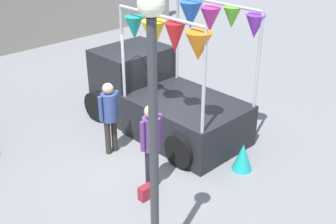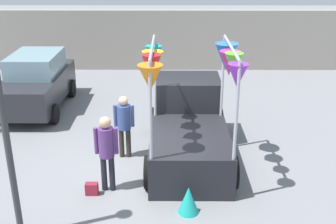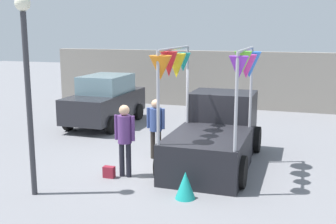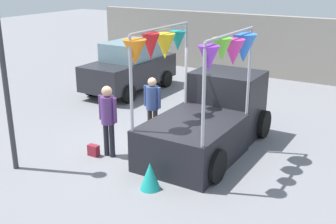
{
  "view_description": "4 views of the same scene",
  "coord_description": "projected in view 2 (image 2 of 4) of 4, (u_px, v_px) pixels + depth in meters",
  "views": [
    {
      "loc": [
        -5.59,
        -6.19,
        5.08
      ],
      "look_at": [
        -0.14,
        -0.54,
        1.19
      ],
      "focal_mm": 45.0,
      "sensor_mm": 36.0,
      "label": 1
    },
    {
      "loc": [
        0.37,
        -9.28,
        5.23
      ],
      "look_at": [
        0.32,
        -0.13,
        1.56
      ],
      "focal_mm": 45.0,
      "sensor_mm": 36.0,
      "label": 2
    },
    {
      "loc": [
        3.05,
        -10.11,
        3.58
      ],
      "look_at": [
        -0.12,
        -0.4,
        1.57
      ],
      "focal_mm": 45.0,
      "sensor_mm": 36.0,
      "label": 3
    },
    {
      "loc": [
        5.18,
        -8.46,
        4.4
      ],
      "look_at": [
        0.24,
        -0.32,
        1.18
      ],
      "focal_mm": 45.0,
      "sensor_mm": 36.0,
      "label": 4
    }
  ],
  "objects": [
    {
      "name": "person_customer",
      "position": [
        106.0,
        147.0,
        9.22
      ],
      "size": [
        0.53,
        0.34,
        1.8
      ],
      "color": "black",
      "rests_on": "ground"
    },
    {
      "name": "brick_boundary_wall",
      "position": [
        162.0,
        40.0,
        18.45
      ],
      "size": [
        18.0,
        0.36,
        2.6
      ],
      "primitive_type": "cube",
      "color": "gray",
      "rests_on": "ground"
    },
    {
      "name": "parked_car",
      "position": [
        37.0,
        82.0,
        14.02
      ],
      "size": [
        1.88,
        4.0,
        1.88
      ],
      "color": "#26262B",
      "rests_on": "ground"
    },
    {
      "name": "folded_kite_bundle_teal",
      "position": [
        188.0,
        200.0,
        8.7
      ],
      "size": [
        0.49,
        0.49,
        0.6
      ],
      "primitive_type": "cone",
      "rotation": [
        0.0,
        0.0,
        3.02
      ],
      "color": "teal",
      "rests_on": "ground"
    },
    {
      "name": "vendor_truck",
      "position": [
        188.0,
        121.0,
        10.97
      ],
      "size": [
        2.48,
        4.13,
        3.15
      ],
      "color": "black",
      "rests_on": "ground"
    },
    {
      "name": "street_lamp",
      "position": [
        1.0,
        103.0,
        7.06
      ],
      "size": [
        0.32,
        0.32,
        4.25
      ],
      "color": "#333338",
      "rests_on": "ground"
    },
    {
      "name": "handbag",
      "position": [
        92.0,
        189.0,
        9.39
      ],
      "size": [
        0.28,
        0.16,
        0.28
      ],
      "primitive_type": "cube",
      "color": "maroon",
      "rests_on": "ground"
    },
    {
      "name": "ground_plane",
      "position": [
        155.0,
        168.0,
        10.56
      ],
      "size": [
        60.0,
        60.0,
        0.0
      ],
      "primitive_type": "plane",
      "color": "slate"
    },
    {
      "name": "person_vendor",
      "position": [
        124.0,
        121.0,
        10.75
      ],
      "size": [
        0.53,
        0.34,
        1.69
      ],
      "color": "#2D2823",
      "rests_on": "ground"
    }
  ]
}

